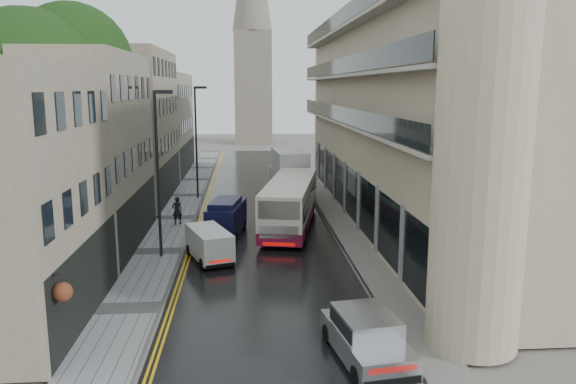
{
  "coord_description": "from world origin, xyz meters",
  "views": [
    {
      "loc": [
        -0.95,
        -11.72,
        9.23
      ],
      "look_at": [
        1.34,
        18.0,
        3.62
      ],
      "focal_mm": 35.0,
      "sensor_mm": 36.0,
      "label": 1
    }
  ],
  "objects": [
    {
      "name": "church_spire",
      "position": [
        0.5,
        82.0,
        20.0
      ],
      "size": [
        6.4,
        6.4,
        40.0
      ],
      "primitive_type": null,
      "color": "gray",
      "rests_on": "ground"
    },
    {
      "name": "lamp_post_far",
      "position": [
        -4.93,
        34.66,
        4.67
      ],
      "size": [
        1.05,
        0.4,
        9.1
      ],
      "primitive_type": null,
      "rotation": [
        0.0,
        0.0,
        0.17
      ],
      "color": "black",
      "rests_on": "left_sidewalk"
    },
    {
      "name": "white_van",
      "position": [
        -3.21,
        16.06,
        0.9
      ],
      "size": [
        2.88,
        4.23,
        1.76
      ],
      "primitive_type": null,
      "rotation": [
        0.0,
        0.0,
        0.34
      ],
      "color": "silver",
      "rests_on": "road"
    },
    {
      "name": "white_lorry",
      "position": [
        1.65,
        32.19,
        2.11
      ],
      "size": [
        2.94,
        8.1,
        4.17
      ],
      "primitive_type": null,
      "rotation": [
        0.0,
        0.0,
        0.07
      ],
      "color": "silver",
      "rests_on": "road"
    },
    {
      "name": "tree_far",
      "position": [
        -12.2,
        33.0,
        6.23
      ],
      "size": [
        9.24,
        9.24,
        12.46
      ],
      "primitive_type": null,
      "color": "black",
      "rests_on": "ground"
    },
    {
      "name": "old_shop_row",
      "position": [
        -9.45,
        30.0,
        6.0
      ],
      "size": [
        4.5,
        56.0,
        12.0
      ],
      "primitive_type": null,
      "color": "gray",
      "rests_on": "ground"
    },
    {
      "name": "left_sidewalk",
      "position": [
        -5.85,
        27.5,
        0.06
      ],
      "size": [
        2.7,
        85.0,
        0.12
      ],
      "primitive_type": "cube",
      "color": "gray",
      "rests_on": "ground"
    },
    {
      "name": "modern_block",
      "position": [
        10.3,
        26.0,
        7.0
      ],
      "size": [
        8.0,
        40.0,
        14.0
      ],
      "primitive_type": null,
      "color": "#BDAB8D",
      "rests_on": "ground"
    },
    {
      "name": "silver_hatchback",
      "position": [
        2.43,
        4.19,
        0.87
      ],
      "size": [
        2.62,
        4.76,
        1.69
      ],
      "primitive_type": null,
      "rotation": [
        0.0,
        0.0,
        0.15
      ],
      "color": "#BBBBC0",
      "rests_on": "road"
    },
    {
      "name": "tree_near",
      "position": [
        -12.5,
        20.0,
        6.95
      ],
      "size": [
        10.56,
        10.56,
        13.89
      ],
      "primitive_type": null,
      "color": "black",
      "rests_on": "ground"
    },
    {
      "name": "pedestrian",
      "position": [
        -5.55,
        25.45,
        1.06
      ],
      "size": [
        0.81,
        0.69,
        1.88
      ],
      "primitive_type": "imported",
      "rotation": [
        0.0,
        0.0,
        3.56
      ],
      "color": "black",
      "rests_on": "left_sidewalk"
    },
    {
      "name": "cream_bus",
      "position": [
        0.18,
        21.53,
        1.61
      ],
      "size": [
        4.82,
        11.92,
        3.17
      ],
      "primitive_type": null,
      "rotation": [
        0.0,
        0.0,
        -0.19
      ],
      "color": "white",
      "rests_on": "road"
    },
    {
      "name": "right_sidewalk",
      "position": [
        5.4,
        27.5,
        0.06
      ],
      "size": [
        1.8,
        85.0,
        0.12
      ],
      "primitive_type": "cube",
      "color": "slate",
      "rests_on": "ground"
    },
    {
      "name": "navy_van",
      "position": [
        -3.29,
        21.67,
        1.18
      ],
      "size": [
        2.59,
        4.81,
        2.33
      ],
      "primitive_type": null,
      "rotation": [
        0.0,
        0.0,
        -0.17
      ],
      "color": "#0E0F34",
      "rests_on": "road"
    },
    {
      "name": "road",
      "position": [
        0.0,
        27.5,
        0.01
      ],
      "size": [
        9.0,
        85.0,
        0.02
      ],
      "primitive_type": "cube",
      "color": "black",
      "rests_on": "ground"
    },
    {
      "name": "lamp_post_near",
      "position": [
        -5.6,
        18.21,
        4.57
      ],
      "size": [
        1.02,
        0.32,
        8.9
      ],
      "primitive_type": null,
      "rotation": [
        0.0,
        0.0,
        0.1
      ],
      "color": "black",
      "rests_on": "left_sidewalk"
    }
  ]
}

